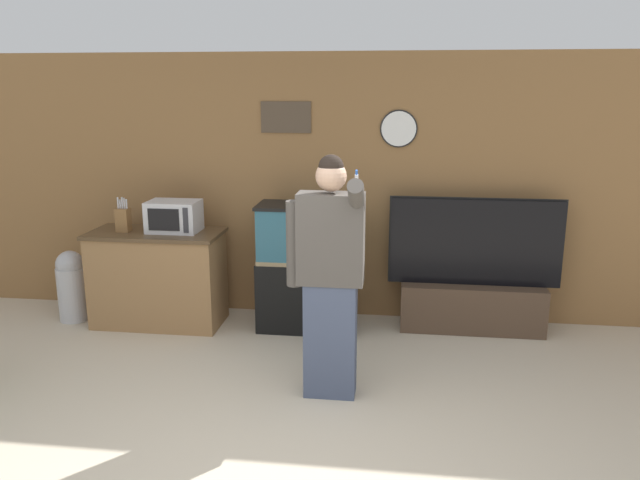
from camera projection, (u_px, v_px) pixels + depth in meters
wall_back_paneled at (331, 188)px, 6.16m from camera, size 10.00×0.08×2.60m
counter_island at (158, 278)px, 6.07m from camera, size 1.27×0.62×0.93m
microwave at (174, 216)px, 5.94m from camera, size 0.48×0.34×0.30m
knife_block at (123, 219)px, 5.94m from camera, size 0.12×0.11×0.33m
aquarium_on_stand at (307, 267)px, 5.91m from camera, size 0.92×0.47×1.21m
tv_on_stand at (472, 292)px, 5.94m from camera, size 1.61×0.40×1.28m
person_standing at (329, 274)px, 4.53m from camera, size 0.57×0.43×1.82m
trash_bin at (72, 285)px, 6.18m from camera, size 0.29×0.29×0.71m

